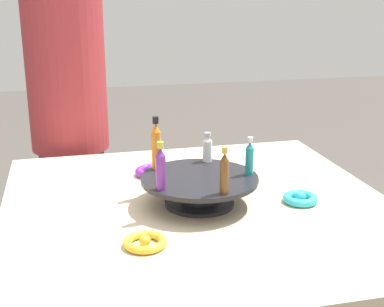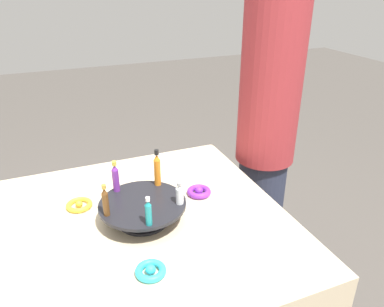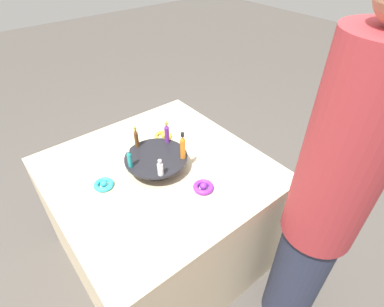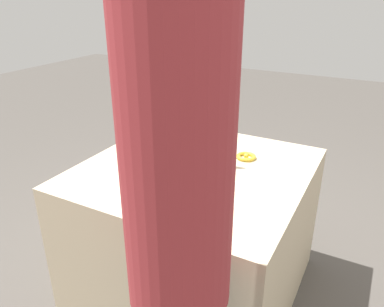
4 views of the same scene
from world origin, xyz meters
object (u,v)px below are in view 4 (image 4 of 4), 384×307
object	(u,v)px
ribbon_bow_gold	(246,157)
person_figure	(179,253)
bottle_brown	(203,131)
bottle_teal	(173,137)
bottle_clear	(172,151)
ribbon_bow_teal	(155,150)
bottle_orange	(206,149)
bottle_purple	(224,140)
ribbon_bow_purple	(186,193)
display_stand	(196,157)

from	to	relation	value
ribbon_bow_gold	person_figure	world-z (taller)	person_figure
bottle_brown	person_figure	xyz separation A→B (m)	(-0.35, 0.86, -0.01)
bottle_teal	ribbon_bow_gold	xyz separation A→B (m)	(-0.32, -0.20, -0.12)
bottle_brown	bottle_clear	distance (m)	0.26
bottle_clear	ribbon_bow_teal	size ratio (longest dim) A/B	0.90
bottle_orange	bottle_brown	bearing A→B (deg)	-59.97
ribbon_bow_teal	bottle_brown	bearing A→B (deg)	-161.86
bottle_teal	ribbon_bow_teal	size ratio (longest dim) A/B	1.09
bottle_clear	bottle_orange	bearing A→B (deg)	-167.97
bottle_purple	person_figure	distance (m)	0.82
bottle_clear	ribbon_bow_purple	bearing A→B (deg)	136.49
ribbon_bow_gold	ribbon_bow_purple	bearing A→B (deg)	79.00
bottle_orange	ribbon_bow_purple	world-z (taller)	bottle_orange
bottle_orange	bottle_purple	world-z (taller)	bottle_orange
bottle_purple	ribbon_bow_purple	xyz separation A→B (m)	(0.03, 0.33, -0.12)
ribbon_bow_purple	person_figure	distance (m)	0.53
bottle_teal	ribbon_bow_gold	bearing A→B (deg)	-148.39
bottle_clear	display_stand	bearing A→B (deg)	-113.97
bottle_brown	ribbon_bow_teal	bearing A→B (deg)	18.14
display_stand	bottle_orange	size ratio (longest dim) A/B	2.11
bottle_purple	bottle_clear	distance (m)	0.26
ribbon_bow_gold	ribbon_bow_teal	bearing A→B (deg)	19.00
display_stand	bottle_orange	world-z (taller)	bottle_orange
bottle_brown	ribbon_bow_teal	distance (m)	0.28
bottle_brown	ribbon_bow_teal	world-z (taller)	bottle_brown
ribbon_bow_gold	person_figure	xyz separation A→B (m)	(-0.14, 0.94, 0.11)
ribbon_bow_teal	bottle_orange	bearing A→B (deg)	158.93
bottle_orange	ribbon_bow_teal	xyz separation A→B (m)	(0.37, -0.14, -0.14)
person_figure	bottle_brown	bearing A→B (deg)	-1.76
bottle_teal	ribbon_bow_teal	distance (m)	0.18
bottle_purple	bottle_brown	size ratio (longest dim) A/B	1.04
bottle_teal	bottle_orange	bearing A→B (deg)	156.03
bottle_orange	bottle_clear	bearing A→B (deg)	12.03
bottle_teal	ribbon_bow_purple	xyz separation A→B (m)	(-0.23, 0.28, -0.11)
display_stand	person_figure	xyz separation A→B (m)	(-0.33, 0.73, 0.07)
ribbon_bow_purple	display_stand	bearing A→B (deg)	-71.00
bottle_teal	bottle_clear	distance (m)	0.16
bottle_clear	bottle_purple	bearing A→B (deg)	-131.97
bottle_purple	ribbon_bow_purple	world-z (taller)	bottle_purple
bottle_purple	ribbon_bow_purple	distance (m)	0.35
bottle_teal	ribbon_bow_teal	bearing A→B (deg)	-15.80
bottle_clear	ribbon_bow_gold	distance (m)	0.42
bottle_orange	ribbon_bow_gold	distance (m)	0.34
bottle_purple	bottle_brown	xyz separation A→B (m)	(0.15, -0.06, -0.00)
ribbon_bow_purple	person_figure	size ratio (longest dim) A/B	0.06
bottle_purple	ribbon_bow_gold	world-z (taller)	bottle_purple
bottle_purple	ribbon_bow_gold	xyz separation A→B (m)	(-0.06, -0.14, -0.13)
bottle_orange	bottle_clear	xyz separation A→B (m)	(0.16, 0.03, -0.03)
ribbon_bow_gold	bottle_orange	bearing A→B (deg)	74.90
bottle_clear	person_figure	distance (m)	0.71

